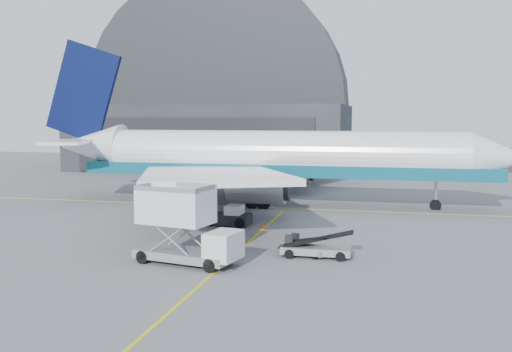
% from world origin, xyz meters
% --- Properties ---
extents(ground, '(200.00, 200.00, 0.00)m').
position_xyz_m(ground, '(0.00, 0.00, 0.00)').
color(ground, '#565659').
rests_on(ground, ground).
extents(taxi_lines, '(80.00, 42.12, 0.02)m').
position_xyz_m(taxi_lines, '(0.00, 12.67, 0.01)').
color(taxi_lines, gold).
rests_on(taxi_lines, ground).
extents(hangar, '(50.00, 28.30, 28.00)m').
position_xyz_m(hangar, '(-22.00, 64.95, 9.54)').
color(hangar, black).
rests_on(hangar, ground).
extents(airliner, '(55.11, 53.44, 19.34)m').
position_xyz_m(airliner, '(-3.11, 22.67, 5.41)').
color(airliner, white).
rests_on(airliner, ground).
extents(catering_truck, '(7.72, 4.14, 5.03)m').
position_xyz_m(catering_truck, '(-2.66, -4.63, 2.55)').
color(catering_truck, gray).
rests_on(catering_truck, ground).
extents(pushback_tug, '(4.21, 2.56, 1.91)m').
position_xyz_m(pushback_tug, '(-3.50, 9.42, 0.72)').
color(pushback_tug, black).
rests_on(pushback_tug, ground).
extents(belt_loader_a, '(5.26, 1.91, 2.00)m').
position_xyz_m(belt_loader_a, '(5.76, -0.83, 0.62)').
color(belt_loader_a, gray).
rests_on(belt_loader_a, ground).
extents(belt_loader_b, '(4.18, 3.65, 1.69)m').
position_xyz_m(belt_loader_b, '(4.99, 0.05, 0.52)').
color(belt_loader_b, gray).
rests_on(belt_loader_b, ground).
extents(traffic_cone, '(0.41, 0.41, 0.59)m').
position_xyz_m(traffic_cone, '(-0.01, 7.93, 0.28)').
color(traffic_cone, '#FF3C08').
rests_on(traffic_cone, ground).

